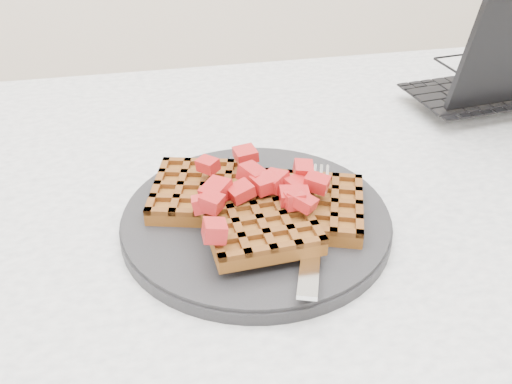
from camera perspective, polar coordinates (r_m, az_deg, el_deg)
table at (r=0.65m, az=3.15°, el=-9.93°), size 1.20×0.80×0.75m
plate at (r=0.55m, az=0.00°, el=-2.79°), size 0.26×0.26×0.02m
waffles at (r=0.53m, az=0.10°, el=-1.36°), size 0.22×0.18×0.03m
strawberry_pile at (r=0.52m, az=0.00°, el=1.28°), size 0.15×0.15×0.02m
fork at (r=0.51m, az=5.76°, el=-3.41°), size 0.08×0.18×0.02m
laptop at (r=0.87m, az=23.79°, el=10.91°), size 0.31×0.25×0.20m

